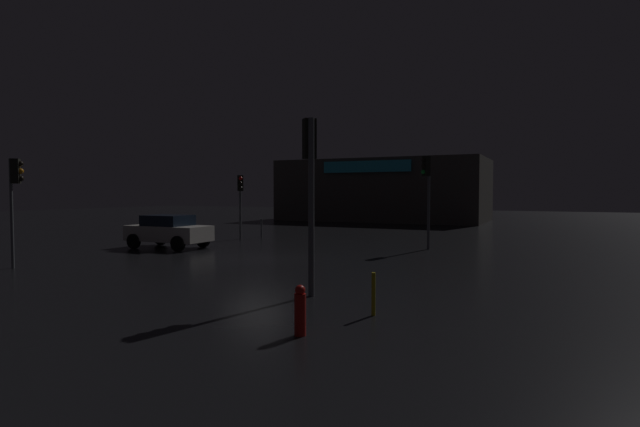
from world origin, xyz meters
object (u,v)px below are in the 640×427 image
traffic_signal_cross_left (427,181)px  fire_hydrant (300,310)px  traffic_signal_cross_right (310,173)px  traffic_signal_main (15,184)px  car_near (168,231)px  traffic_signal_opposite (240,194)px  store_building (384,190)px

traffic_signal_cross_left → fire_hydrant: 15.17m
traffic_signal_cross_right → traffic_signal_main: bearing=-178.2°
traffic_signal_main → fire_hydrant: 13.49m
traffic_signal_cross_left → car_near: 12.60m
traffic_signal_opposite → car_near: (-0.69, -5.04, -1.79)m
store_building → traffic_signal_cross_right: bearing=-74.8°
traffic_signal_main → car_near: size_ratio=0.94×
traffic_signal_opposite → fire_hydrant: bearing=-51.9°
traffic_signal_opposite → car_near: bearing=-97.8°
traffic_signal_main → traffic_signal_opposite: bearing=85.3°
traffic_signal_cross_left → traffic_signal_cross_right: traffic_signal_cross_right is taller
traffic_signal_cross_right → store_building: bearing=105.2°
store_building → car_near: size_ratio=4.62×
fire_hydrant → traffic_signal_main: bearing=167.3°
traffic_signal_cross_left → store_building: bearing=112.9°
traffic_signal_cross_left → car_near: traffic_signal_cross_left is taller
traffic_signal_opposite → traffic_signal_cross_right: size_ratio=0.80×
traffic_signal_opposite → traffic_signal_cross_left: traffic_signal_cross_left is taller
traffic_signal_main → car_near: (0.32, 7.22, -2.16)m
traffic_signal_opposite → store_building: bearing=86.9°
traffic_signal_opposite → traffic_signal_cross_right: 15.85m
store_building → traffic_signal_opposite: store_building is taller
traffic_signal_cross_left → traffic_signal_cross_right: size_ratio=0.96×
store_building → traffic_signal_cross_left: size_ratio=4.33×
traffic_signal_cross_right → car_near: 13.29m
store_building → traffic_signal_main: size_ratio=4.90×
car_near → traffic_signal_opposite: bearing=82.2°
traffic_signal_opposite → fire_hydrant: 19.41m
traffic_signal_cross_left → fire_hydrant: (1.17, -14.88, -2.73)m
store_building → traffic_signal_cross_right: 35.33m
store_building → fire_hydrant: (10.70, -37.39, -2.41)m
store_building → traffic_signal_cross_right: (9.25, -34.10, 0.30)m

